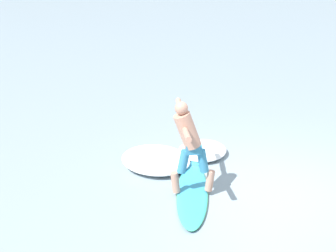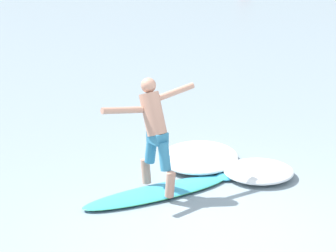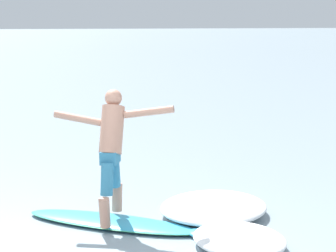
% 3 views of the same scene
% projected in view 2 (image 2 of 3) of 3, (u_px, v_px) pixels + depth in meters
% --- Properties ---
extents(ground_plane, '(200.00, 200.00, 0.00)m').
position_uv_depth(ground_plane, '(224.00, 235.00, 6.99)').
color(ground_plane, gray).
extents(surfboard, '(1.51, 2.38, 0.22)m').
position_uv_depth(surfboard, '(161.00, 191.00, 8.07)').
color(surfboard, '#379FC5').
rests_on(surfboard, ground).
extents(surfer, '(0.84, 1.49, 1.61)m').
position_uv_depth(surfer, '(154.00, 126.00, 7.80)').
color(surfer, tan).
rests_on(surfer, surfboard).
extents(wave_foam_at_tail, '(1.61, 1.73, 0.23)m').
position_uv_depth(wave_foam_at_tail, '(199.00, 157.00, 9.14)').
color(wave_foam_at_tail, white).
rests_on(wave_foam_at_tail, ground).
extents(wave_foam_at_nose, '(1.45, 1.45, 0.20)m').
position_uv_depth(wave_foam_at_nose, '(259.00, 171.00, 8.62)').
color(wave_foam_at_nose, white).
rests_on(wave_foam_at_nose, ground).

